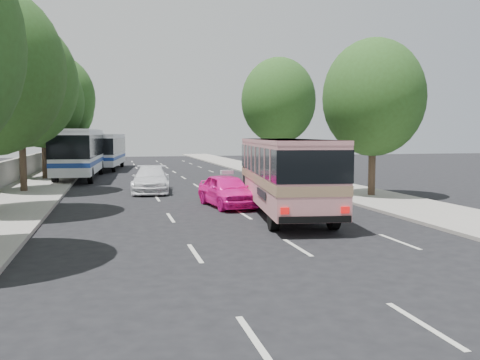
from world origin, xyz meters
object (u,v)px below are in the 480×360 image
object	(u,v)px
white_pickup	(151,179)
tour_coach_rear	(107,148)
tour_coach_front	(80,149)
pink_taxi	(227,190)
pink_bus	(285,168)

from	to	relation	value
white_pickup	tour_coach_rear	xyz separation A→B (m)	(-2.55, 19.87, 1.24)
white_pickup	tour_coach_front	xyz separation A→B (m)	(-4.30, 10.13, 1.42)
tour_coach_rear	tour_coach_front	bearing A→B (deg)	-93.87
tour_coach_front	tour_coach_rear	world-z (taller)	tour_coach_front
pink_taxi	white_pickup	size ratio (longest dim) A/B	0.86
pink_taxi	pink_bus	bearing A→B (deg)	-66.46
tour_coach_rear	pink_taxi	bearing A→B (deg)	-72.13
pink_bus	pink_taxi	bearing A→B (deg)	128.61
pink_taxi	tour_coach_front	size ratio (longest dim) A/B	0.35
pink_taxi	tour_coach_front	distance (m)	18.17
white_pickup	tour_coach_front	bearing A→B (deg)	118.63
pink_bus	tour_coach_front	size ratio (longest dim) A/B	0.80
tour_coach_front	tour_coach_rear	size ratio (longest dim) A/B	1.09
pink_taxi	tour_coach_front	world-z (taller)	tour_coach_front
pink_bus	white_pickup	size ratio (longest dim) A/B	1.98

